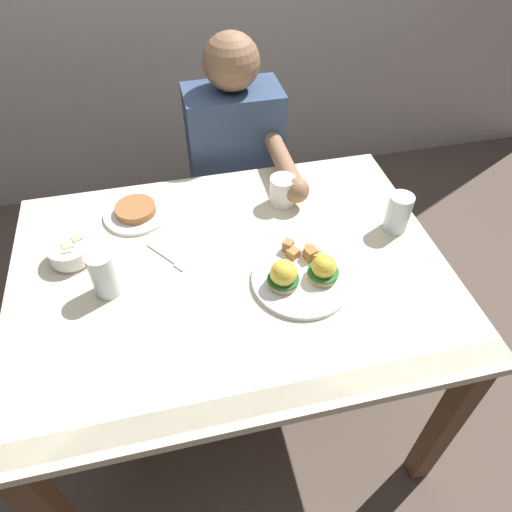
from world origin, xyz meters
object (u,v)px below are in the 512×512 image
(coffee_mug, at_px, (283,190))
(fork, at_px, (169,258))
(eggs_benedict_plate, at_px, (302,275))
(fruit_bowl, at_px, (71,252))
(dining_table, at_px, (232,295))
(diner_person, at_px, (238,168))
(side_plate, at_px, (136,212))
(water_glass_near, at_px, (105,277))
(water_glass_far, at_px, (398,215))

(coffee_mug, height_order, fork, coffee_mug)
(eggs_benedict_plate, distance_m, fruit_bowl, 0.64)
(dining_table, relative_size, diner_person, 1.05)
(side_plate, bearing_deg, coffee_mug, -5.30)
(water_glass_near, distance_m, water_glass_far, 0.84)
(fruit_bowl, distance_m, water_glass_near, 0.18)
(side_plate, distance_m, diner_person, 0.50)
(eggs_benedict_plate, height_order, coffee_mug, coffee_mug)
(coffee_mug, xyz_separation_m, side_plate, (-0.46, 0.04, -0.04))
(diner_person, bearing_deg, dining_table, -102.84)
(eggs_benedict_plate, height_order, fork, eggs_benedict_plate)
(eggs_benedict_plate, xyz_separation_m, coffee_mug, (0.04, 0.33, 0.02))
(water_glass_near, bearing_deg, eggs_benedict_plate, -8.83)
(diner_person, bearing_deg, eggs_benedict_plate, -86.59)
(fruit_bowl, xyz_separation_m, coffee_mug, (0.64, 0.11, 0.02))
(fruit_bowl, height_order, coffee_mug, coffee_mug)
(eggs_benedict_plate, xyz_separation_m, side_plate, (-0.42, 0.38, -0.01))
(dining_table, relative_size, side_plate, 6.00)
(dining_table, distance_m, eggs_benedict_plate, 0.24)
(dining_table, xyz_separation_m, side_plate, (-0.24, 0.30, 0.12))
(diner_person, bearing_deg, water_glass_near, -127.51)
(fruit_bowl, relative_size, water_glass_near, 0.90)
(side_plate, bearing_deg, dining_table, -50.65)
(fork, height_order, water_glass_far, water_glass_far)
(fruit_bowl, bearing_deg, dining_table, -18.26)
(water_glass_far, xyz_separation_m, diner_person, (-0.38, 0.54, -0.14))
(fruit_bowl, bearing_deg, fork, -12.16)
(water_glass_near, relative_size, diner_person, 0.12)
(dining_table, relative_size, fork, 8.93)
(water_glass_near, height_order, water_glass_far, water_glass_near)
(fruit_bowl, bearing_deg, water_glass_far, -4.85)
(fruit_bowl, bearing_deg, eggs_benedict_plate, -20.26)
(coffee_mug, bearing_deg, eggs_benedict_plate, -96.62)
(dining_table, bearing_deg, side_plate, 129.35)
(coffee_mug, height_order, water_glass_far, water_glass_far)
(dining_table, height_order, fork, fork)
(dining_table, bearing_deg, fork, 152.73)
(eggs_benedict_plate, xyz_separation_m, water_glass_near, (-0.50, 0.08, 0.03))
(eggs_benedict_plate, xyz_separation_m, diner_person, (-0.04, 0.68, -0.12))
(water_glass_near, relative_size, side_plate, 0.67)
(dining_table, bearing_deg, water_glass_near, -179.32)
(side_plate, bearing_deg, fruit_bowl, -140.00)
(fruit_bowl, height_order, diner_person, diner_person)
(water_glass_far, height_order, diner_person, diner_person)
(fork, bearing_deg, side_plate, 110.61)
(coffee_mug, bearing_deg, fruit_bowl, -170.12)
(coffee_mug, distance_m, diner_person, 0.38)
(fruit_bowl, relative_size, side_plate, 0.60)
(fork, relative_size, side_plate, 0.67)
(water_glass_far, distance_m, diner_person, 0.67)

